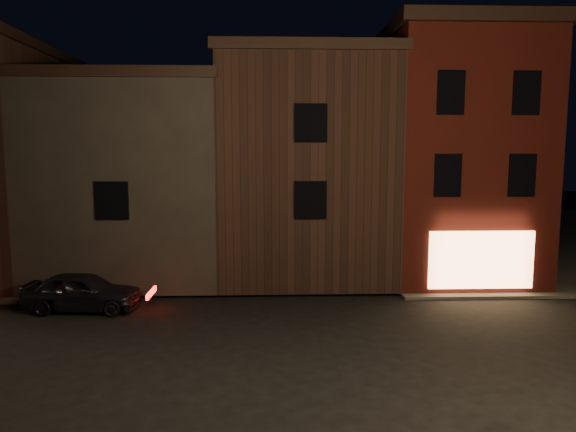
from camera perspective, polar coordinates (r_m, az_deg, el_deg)
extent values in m
plane|color=black|center=(14.41, -1.99, -15.14)|extent=(120.00, 120.00, 0.00)
cube|color=#2D2B28|center=(39.25, 28.64, -1.77)|extent=(30.00, 30.00, 0.12)
cube|color=#3F0F0B|center=(24.21, 17.35, 5.92)|extent=(6.00, 8.00, 10.00)
cube|color=black|center=(24.71, 17.80, 18.17)|extent=(6.50, 8.50, 0.50)
cube|color=#FBB671|center=(20.81, 20.66, -4.58)|extent=(4.00, 0.12, 2.20)
cube|color=black|center=(23.91, 1.56, 5.02)|extent=(7.00, 10.00, 9.00)
cube|color=black|center=(24.22, 1.60, 16.20)|extent=(7.30, 10.30, 0.40)
cube|color=black|center=(24.57, -15.61, 3.65)|extent=(7.50, 10.00, 8.00)
cube|color=black|center=(24.71, -15.93, 13.42)|extent=(7.80, 10.30, 0.40)
imported|color=black|center=(19.31, -21.87, -7.78)|extent=(4.05, 1.84, 1.35)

